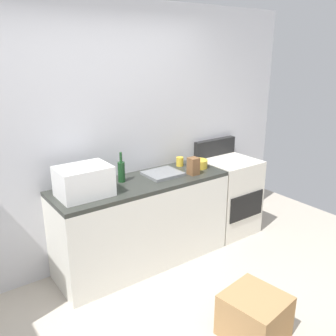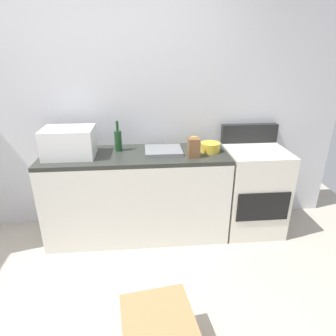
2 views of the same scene
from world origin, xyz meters
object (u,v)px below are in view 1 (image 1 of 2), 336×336
mixing_bowl (199,164)px  stove_oven (228,194)px  coffee_mug (180,162)px  microwave (84,181)px  cardboard_box_large (254,316)px  wine_bottle (121,171)px  knife_block (193,166)px

mixing_bowl → stove_oven: bearing=1.2°
coffee_mug → microwave: bearing=-171.1°
stove_oven → mixing_bowl: stove_oven is taller
cardboard_box_large → coffee_mug: bearing=73.1°
microwave → wine_bottle: wine_bottle is taller
knife_block → cardboard_box_large: knife_block is taller
stove_oven → coffee_mug: size_ratio=11.00×
coffee_mug → knife_block: bearing=-101.8°
microwave → coffee_mug: bearing=8.9°
mixing_bowl → wine_bottle: bearing=173.2°
coffee_mug → cardboard_box_large: size_ratio=0.22×
microwave → wine_bottle: 0.46m
wine_bottle → knife_block: wine_bottle is taller
coffee_mug → knife_block: (-0.07, -0.31, 0.04)m
wine_bottle → microwave: bearing=-164.6°
knife_block → cardboard_box_large: size_ratio=0.40×
stove_oven → wine_bottle: size_ratio=3.67×
stove_oven → knife_block: 0.87m
stove_oven → cardboard_box_large: bearing=-127.7°
wine_bottle → cardboard_box_large: 1.74m
coffee_mug → mixing_bowl: coffee_mug is taller
knife_block → coffee_mug: bearing=78.2°
mixing_bowl → cardboard_box_large: size_ratio=0.43×
stove_oven → wine_bottle: wine_bottle is taller
microwave → stove_oven: bearing=0.7°
coffee_mug → cardboard_box_large: coffee_mug is taller
microwave → wine_bottle: bearing=15.4°
stove_oven → coffee_mug: (-0.61, 0.17, 0.48)m
stove_oven → mixing_bowl: (-0.48, -0.01, 0.48)m
microwave → coffee_mug: microwave is taller
wine_bottle → mixing_bowl: size_ratio=1.58×
mixing_bowl → cardboard_box_large: bearing=-113.4°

